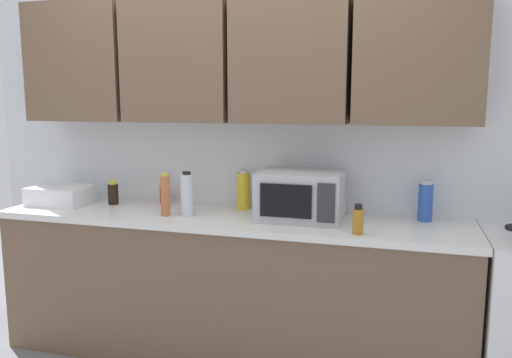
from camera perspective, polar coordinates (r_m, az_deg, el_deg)
The scene contains 11 objects.
wall_back_with_cabinets at distance 3.18m, azimuth -1.94°, elevation 8.85°, with size 3.71×0.38×2.60m.
counter_run at distance 3.17m, azimuth -3.16°, elevation -12.03°, with size 2.84×0.63×0.90m.
microwave at distance 2.92m, azimuth 5.10°, elevation -1.86°, with size 0.48×0.37×0.28m.
dish_rack at distance 3.58m, azimuth -21.09°, elevation -1.73°, with size 0.38×0.30×0.12m, color silver.
bottle_amber_vinegar at distance 2.65m, azimuth 11.47°, elevation -4.61°, with size 0.06×0.06×0.16m.
bottle_clear_tall at distance 3.03m, azimuth -7.81°, elevation -1.74°, with size 0.08×0.08×0.26m.
bottle_spice_jar at distance 3.04m, azimuth -10.24°, elevation -1.81°, with size 0.05×0.05×0.26m.
bottle_soy_dark at distance 3.47m, azimuth -15.87°, elevation -1.56°, with size 0.07×0.07×0.16m.
bottle_yellow_mustard at distance 3.18m, azimuth -1.41°, elevation -1.31°, with size 0.08×0.08×0.25m.
bottle_red_sauce at distance 3.41m, azimuth -10.30°, elevation -1.66°, with size 0.06×0.06×0.15m.
bottle_blue_cleaner at distance 3.03m, azimuth 18.64°, elevation -2.44°, with size 0.08×0.08×0.23m.
Camera 1 is at (0.99, -3.09, 1.58)m, focal length 35.34 mm.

